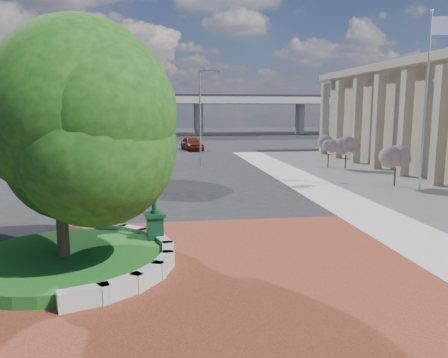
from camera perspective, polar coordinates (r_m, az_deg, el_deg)
ground at (r=14.54m, az=-0.07°, el=-10.52°), size 200.00×200.00×0.00m
plaza at (r=13.60m, az=0.53°, el=-11.84°), size 12.00×12.00×0.04m
planter_wall at (r=14.35m, az=-11.00°, el=-9.82°), size 2.96×6.77×0.54m
grass_bed at (r=14.68m, az=-20.11°, el=-10.07°), size 6.10×6.10×0.40m
overpass at (r=83.59m, az=-7.00°, el=10.18°), size 90.00×12.00×7.50m
tree_planter at (r=13.96m, az=-20.90°, el=3.75°), size 5.20×5.20×6.33m
tree_street at (r=31.67m, az=-11.90°, el=5.94°), size 4.40×4.40×5.45m
post_clock at (r=15.14m, az=-9.18°, el=0.16°), size 1.09×1.09×4.65m
parked_car at (r=52.73m, az=-4.21°, el=4.67°), size 2.87×5.11×1.64m
flagpole_b at (r=28.39m, az=24.83°, el=9.25°), size 1.63×0.26×10.46m
street_lamp_near at (r=37.76m, az=-2.85°, el=8.95°), size 1.78×0.71×8.16m
street_lamp_far at (r=57.42m, az=-10.08°, el=9.62°), size 2.10×0.60×9.44m
shrub_near at (r=29.65m, az=21.51°, el=2.10°), size 1.20×1.20×2.20m
shrub_mid at (r=37.18m, az=15.65°, el=3.70°), size 1.20×1.20×2.20m
shrub_far at (r=37.37m, az=13.49°, el=3.81°), size 1.20×1.20×2.20m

